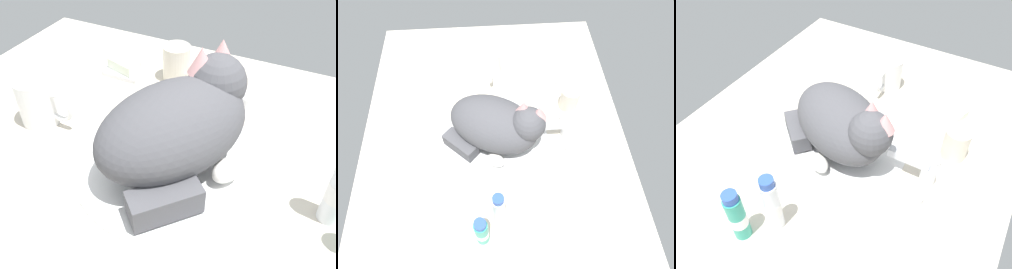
{
  "view_description": "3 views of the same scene",
  "coord_description": "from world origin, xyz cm",
  "views": [
    {
      "loc": [
        18.55,
        -40.43,
        45.31
      ],
      "look_at": [
        -0.58,
        -0.68,
        7.12
      ],
      "focal_mm": 39.41,
      "sensor_mm": 36.0,
      "label": 1
    },
    {
      "loc": [
        50.53,
        -0.38,
        80.41
      ],
      "look_at": [
        2.49,
        3.11,
        5.64
      ],
      "focal_mm": 32.19,
      "sensor_mm": 36.0,
      "label": 2
    },
    {
      "loc": [
        50.79,
        30.5,
        62.94
      ],
      "look_at": [
        1.63,
        2.12,
        6.29
      ],
      "focal_mm": 36.93,
      "sensor_mm": 36.0,
      "label": 3
    }
  ],
  "objects": [
    {
      "name": "cat",
      "position": [
        0.7,
        1.27,
        8.53
      ],
      "size": [
        27.66,
        32.21,
        17.52
      ],
      "color": "#4C4C51",
      "rests_on": "sink_basin"
    },
    {
      "name": "soap_bar",
      "position": [
        -22.44,
        21.89,
        2.4
      ],
      "size": [
        8.06,
        5.97,
        2.4
      ],
      "primitive_type": "cube",
      "rotation": [
        0.0,
        0.0,
        -0.29
      ],
      "color": "silver",
      "rests_on": "soap_dish"
    },
    {
      "name": "rinse_cup",
      "position": [
        -11.0,
        25.33,
        3.98
      ],
      "size": [
        6.08,
        6.08,
        7.97
      ],
      "color": "silver",
      "rests_on": "ground_plane"
    },
    {
      "name": "ground_plane",
      "position": [
        0.0,
        0.0,
        -1.5
      ],
      "size": [
        110.0,
        82.5,
        3.0
      ],
      "primitive_type": "cube",
      "color": "beige"
    },
    {
      "name": "toothpaste_bottle",
      "position": [
        25.46,
        -0.15,
        6.86
      ],
      "size": [
        3.36,
        3.36,
        14.68
      ],
      "color": "white",
      "rests_on": "ground_plane"
    },
    {
      "name": "faucet",
      "position": [
        0.0,
        21.19,
        2.9
      ],
      "size": [
        14.64,
        11.51,
        6.38
      ],
      "color": "silver",
      "rests_on": "ground_plane"
    },
    {
      "name": "coffee_mug",
      "position": [
        -27.88,
        0.37,
        4.72
      ],
      "size": [
        11.82,
        7.48,
        9.44
      ],
      "color": "white",
      "rests_on": "ground_plane"
    },
    {
      "name": "mouthwash_bottle",
      "position": [
        30.47,
        -4.47,
        6.12
      ],
      "size": [
        3.46,
        3.46,
        13.15
      ],
      "color": "teal",
      "rests_on": "ground_plane"
    },
    {
      "name": "soap_dish",
      "position": [
        -22.44,
        21.89,
        0.6
      ],
      "size": [
        9.0,
        6.4,
        1.2
      ],
      "primitive_type": "cube",
      "color": "white",
      "rests_on": "ground_plane"
    },
    {
      "name": "sink_basin",
      "position": [
        0.0,
        0.0,
        0.44
      ],
      "size": [
        33.48,
        33.48,
        0.88
      ],
      "primitive_type": "cylinder",
      "color": "white",
      "rests_on": "ground_plane"
    }
  ]
}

